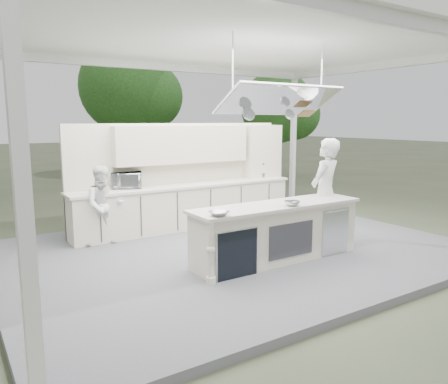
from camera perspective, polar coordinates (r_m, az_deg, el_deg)
ground at (r=8.08m, az=1.63°, el=-8.16°), size 90.00×90.00×0.00m
stage_deck at (r=8.07m, az=1.64°, el=-7.75°), size 8.00×6.00×0.12m
tent at (r=7.81m, az=1.84°, el=18.77°), size 8.20×6.20×3.86m
demo_island at (r=7.32m, az=6.86°, el=-5.23°), size 3.10×0.79×0.95m
back_counter at (r=9.52m, az=-4.83°, el=-1.80°), size 5.08×0.72×0.95m
back_wall_unit at (r=9.78m, az=-3.20°, el=4.30°), size 5.05×0.48×2.25m
tree_cluster at (r=16.69m, az=-18.56°, el=11.80°), size 19.55×9.40×5.85m
head_chef at (r=8.25m, az=13.04°, el=-0.07°), size 0.84×0.69×1.99m
sous_chef at (r=8.42m, az=-15.40°, el=-1.71°), size 0.77×0.62×1.49m
toaster_oven at (r=9.06m, az=-12.61°, el=1.52°), size 0.70×0.59×0.33m
bowl_large at (r=6.29m, az=-0.68°, el=-2.83°), size 0.31×0.31×0.07m
bowl_small at (r=7.11m, az=8.89°, el=-1.48°), size 0.27×0.27×0.08m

